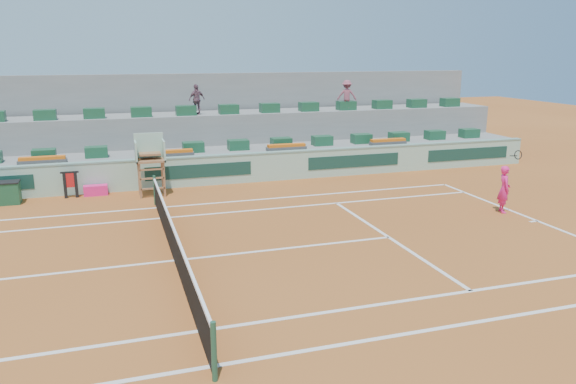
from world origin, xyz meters
name	(u,v)px	position (x,y,z in m)	size (l,w,h in m)	color
ground	(175,261)	(0.00, 0.00, 0.00)	(90.00, 90.00, 0.00)	#954B1C
seating_tier_lower	(146,164)	(0.00, 10.70, 0.60)	(36.00, 4.00, 1.20)	gray
seating_tier_upper	(142,143)	(0.00, 12.30, 1.30)	(36.00, 2.40, 2.60)	gray
stadium_back_wall	(139,120)	(0.00, 13.90, 2.20)	(36.00, 0.40, 4.40)	gray
player_bag	(96,190)	(-2.10, 8.08, 0.20)	(0.90, 0.40, 0.40)	#FE217E
spectator_mid	(197,99)	(2.54, 11.81, 3.30)	(0.82, 0.34, 1.40)	#744D5E
spectator_right	(347,95)	(9.95, 11.55, 3.34)	(0.96, 0.55, 1.48)	#914859
court_lines	(175,260)	(0.00, 0.00, 0.01)	(23.89, 11.09, 0.01)	silver
tennis_net	(174,242)	(0.00, 0.00, 0.53)	(0.10, 11.97, 1.10)	black
advertising_hoarding	(150,174)	(0.02, 8.50, 0.63)	(36.00, 0.34, 1.26)	#9CC4AC
umpire_chair	(150,156)	(0.00, 7.50, 1.54)	(1.10, 0.90, 2.40)	brown
seat_row_lower	(146,149)	(0.00, 9.80, 1.42)	(32.90, 0.60, 0.44)	#194D2F
seat_row_upper	(141,112)	(0.00, 11.70, 2.82)	(32.90, 0.60, 0.44)	#194D2F
flower_planters	(109,157)	(-1.50, 9.00, 1.33)	(26.80, 0.36, 0.28)	#4A4A4A
drink_cooler_a	(9,193)	(-5.10, 7.72, 0.42)	(0.78, 0.67, 0.84)	#17472B
towel_rack	(70,182)	(-2.99, 7.95, 0.60)	(0.67, 0.11, 1.03)	black
tennis_player	(504,189)	(11.48, 1.27, 0.83)	(0.59, 0.91, 2.28)	#FE217E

